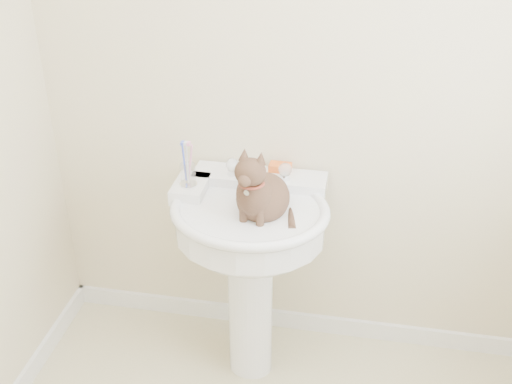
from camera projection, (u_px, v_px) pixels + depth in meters
The scene contains 7 objects.
wall_back at pixel (308, 78), 2.45m from camera, with size 2.20×0.00×2.50m, color beige, non-canonical shape.
baseboard_back at pixel (297, 321), 3.05m from camera, with size 2.20×0.02×0.09m, color white.
pedestal_sink at pixel (250, 239), 2.52m from camera, with size 0.63×0.62×0.86m.
faucet at pixel (258, 170), 2.54m from camera, with size 0.28×0.12×0.14m.
soap_bar at pixel (280, 167), 2.61m from camera, with size 0.09×0.06×0.03m, color orange.
toothbrush_cup at pixel (188, 174), 2.49m from camera, with size 0.07×0.07×0.19m.
cat at pixel (261, 195), 2.37m from camera, with size 0.22×0.28×0.41m.
Camera 1 is at (0.24, -1.24, 2.10)m, focal length 45.00 mm.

